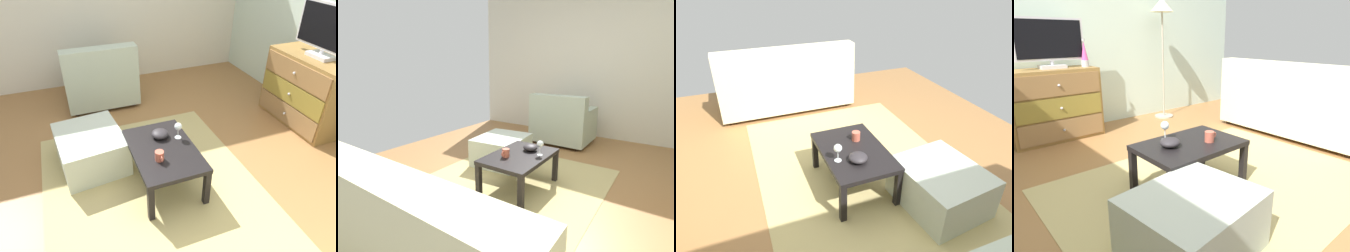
{
  "view_description": "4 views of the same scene",
  "coord_description": "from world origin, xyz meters",
  "views": [
    {
      "loc": [
        1.92,
        -0.77,
        1.96
      ],
      "look_at": [
        -0.16,
        0.02,
        0.51
      ],
      "focal_mm": 31.6,
      "sensor_mm": 36.0,
      "label": 1
    },
    {
      "loc": [
        2.1,
        1.2,
        1.31
      ],
      "look_at": [
        0.09,
        -0.17,
        0.7
      ],
      "focal_mm": 26.74,
      "sensor_mm": 36.0,
      "label": 2
    },
    {
      "loc": [
        -2.01,
        0.8,
        1.83
      ],
      "look_at": [
        0.02,
        -0.0,
        0.61
      ],
      "focal_mm": 31.66,
      "sensor_mm": 36.0,
      "label": 3
    },
    {
      "loc": [
        -1.5,
        -1.7,
        1.2
      ],
      "look_at": [
        0.0,
        0.05,
        0.49
      ],
      "focal_mm": 31.56,
      "sensor_mm": 36.0,
      "label": 4
    }
  ],
  "objects": [
    {
      "name": "couch_large",
      "position": [
        1.9,
        0.13,
        0.35
      ],
      "size": [
        0.85,
        1.77,
        0.9
      ],
      "color": "#332319",
      "rests_on": "ground_plane"
    },
    {
      "name": "ottoman",
      "position": [
        -0.52,
        -0.65,
        0.18
      ],
      "size": [
        0.76,
        0.67,
        0.36
      ],
      "primitive_type": "cube",
      "rotation": [
        0.0,
        0.0,
        0.1
      ],
      "color": "#B2BBAA",
      "rests_on": "ground_plane"
    },
    {
      "name": "ground_plane",
      "position": [
        0.0,
        0.0,
        -0.03
      ],
      "size": [
        5.64,
        4.83,
        0.05
      ],
      "primitive_type": "cube",
      "color": "olive"
    },
    {
      "name": "area_rug",
      "position": [
        0.2,
        -0.2,
        0.0
      ],
      "size": [
        2.6,
        1.9,
        0.01
      ],
      "primitive_type": "cube",
      "color": "tan",
      "rests_on": "ground_plane"
    },
    {
      "name": "coffee_table",
      "position": [
        -0.02,
        -0.07,
        0.33
      ],
      "size": [
        0.82,
        0.55,
        0.38
      ],
      "color": "black",
      "rests_on": "ground_plane"
    },
    {
      "name": "mug",
      "position": [
        0.12,
        -0.16,
        0.43
      ],
      "size": [
        0.11,
        0.08,
        0.08
      ],
      "color": "#B75744",
      "rests_on": "coffee_table"
    },
    {
      "name": "wine_glass",
      "position": [
        -0.13,
        0.11,
        0.5
      ],
      "size": [
        0.07,
        0.07,
        0.16
      ],
      "color": "silver",
      "rests_on": "coffee_table"
    },
    {
      "name": "bowl_decorative",
      "position": [
        -0.2,
        -0.04,
        0.42
      ],
      "size": [
        0.16,
        0.16,
        0.07
      ],
      "primitive_type": "ellipsoid",
      "color": "#292629",
      "rests_on": "coffee_table"
    }
  ]
}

